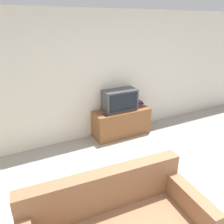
{
  "coord_description": "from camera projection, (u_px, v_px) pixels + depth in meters",
  "views": [
    {
      "loc": [
        -1.79,
        -1.06,
        2.34
      ],
      "look_at": [
        -0.02,
        2.41,
        0.74
      ],
      "focal_mm": 35.0,
      "sensor_mm": 36.0,
      "label": 1
    }
  ],
  "objects": [
    {
      "name": "tv_stand",
      "position": [
        122.0,
        122.0,
        4.84
      ],
      "size": [
        1.26,
        0.46,
        0.59
      ],
      "color": "brown",
      "rests_on": "ground_plane"
    },
    {
      "name": "television",
      "position": [
        120.0,
        100.0,
        4.68
      ],
      "size": [
        0.74,
        0.35,
        0.44
      ],
      "color": "#4C4C51",
      "rests_on": "tv_stand"
    },
    {
      "name": "remote_on_stand",
      "position": [
        105.0,
        115.0,
        4.44
      ],
      "size": [
        0.06,
        0.15,
        0.02
      ],
      "rotation": [
        0.0,
        0.0,
        0.17
      ],
      "color": "#2D2D2D",
      "rests_on": "tv_stand"
    },
    {
      "name": "wall_back",
      "position": [
        99.0,
        77.0,
        4.52
      ],
      "size": [
        9.0,
        0.06,
        2.6
      ],
      "color": "silver",
      "rests_on": "ground_plane"
    },
    {
      "name": "book_stack",
      "position": [
        139.0,
        103.0,
        4.94
      ],
      "size": [
        0.16,
        0.23,
        0.12
      ],
      "color": "#7A3884",
      "rests_on": "tv_stand"
    }
  ]
}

